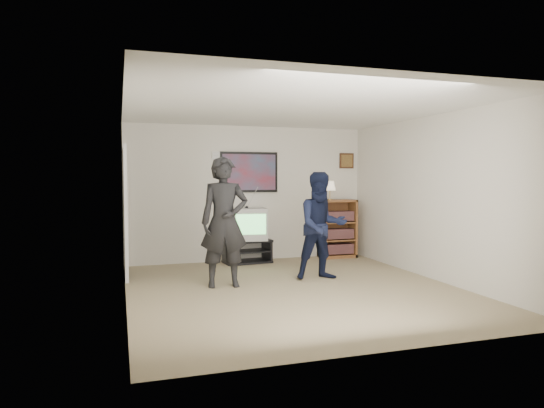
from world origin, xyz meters
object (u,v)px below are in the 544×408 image
person_tall (224,222)px  bookshelf (337,229)px  person_short (322,226)px  media_stand (247,251)px  crt_television (247,224)px

person_tall → bookshelf: bearing=39.8°
person_short → media_stand: bearing=116.6°
media_stand → bookshelf: size_ratio=0.79×
media_stand → person_short: bearing=-72.4°
crt_television → person_short: (0.74, -1.70, 0.11)m
bookshelf → person_tall: bearing=-145.5°
media_stand → person_tall: size_ratio=0.48×
person_short → bookshelf: bearing=61.5°
media_stand → crt_television: 0.50m
crt_television → person_tall: (-0.78, -1.74, 0.22)m
crt_television → person_short: size_ratio=0.42×
bookshelf → crt_television: bearing=-178.4°
crt_television → media_stand: bearing=7.2°
media_stand → person_short: person_short is taller
media_stand → person_short: size_ratio=0.54×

